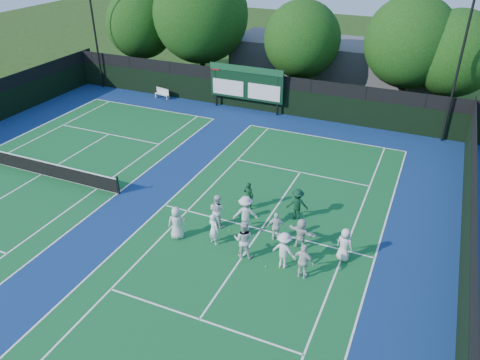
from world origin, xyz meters
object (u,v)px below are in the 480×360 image
at_px(scoreboard, 246,83).
at_px(tennis_net, 40,167).
at_px(bench, 162,93).
at_px(coach_left, 248,196).

bearing_deg(scoreboard, tennis_net, -115.60).
bearing_deg(bench, coach_left, -44.21).
height_order(bench, coach_left, coach_left).
height_order(tennis_net, bench, tennis_net).
relative_size(bench, coach_left, 0.90).
bearing_deg(scoreboard, coach_left, -66.44).
bearing_deg(coach_left, bench, -41.14).
distance_m(scoreboard, tennis_net, 16.26).
bearing_deg(tennis_net, scoreboard, 64.40).
relative_size(scoreboard, tennis_net, 0.53).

